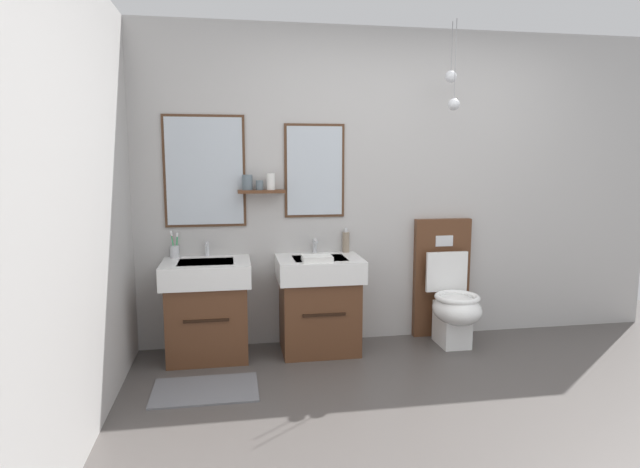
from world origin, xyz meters
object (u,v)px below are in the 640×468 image
vanity_sink_left (208,307)px  toilet (449,297)px  soap_dispenser (346,242)px  vanity_sink_right (319,302)px  toothbrush_cup (175,250)px  folded_hand_towel (317,259)px

vanity_sink_left → toilet: bearing=0.5°
toilet → soap_dispenser: 0.96m
vanity_sink_right → soap_dispenser: size_ratio=3.73×
vanity_sink_right → toilet: size_ratio=0.74×
vanity_sink_right → toilet: toilet is taller
toothbrush_cup → folded_hand_towel: (1.06, -0.34, -0.03)m
folded_hand_towel → vanity_sink_right: bearing=75.8°
vanity_sink_left → toothbrush_cup: size_ratio=3.53×
toothbrush_cup → vanity_sink_right: bearing=-9.3°
vanity_sink_right → toothbrush_cup: (-1.10, 0.18, 0.41)m
soap_dispenser → folded_hand_towel: 0.46m
vanity_sink_left → soap_dispenser: bearing=9.7°
vanity_sink_left → soap_dispenser: size_ratio=3.73×
vanity_sink_right → toilet: bearing=1.0°
vanity_sink_left → toilet: 1.93m
soap_dispenser → folded_hand_towel: (-0.29, -0.35, -0.06)m
toothbrush_cup → folded_hand_towel: bearing=-17.7°
vanity_sink_right → toothbrush_cup: bearing=170.7°
vanity_sink_left → toothbrush_cup: toothbrush_cup is taller
toothbrush_cup → vanity_sink_left: bearing=-36.3°
folded_hand_towel → toilet: bearing=9.0°
toothbrush_cup → soap_dispenser: toothbrush_cup is taller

